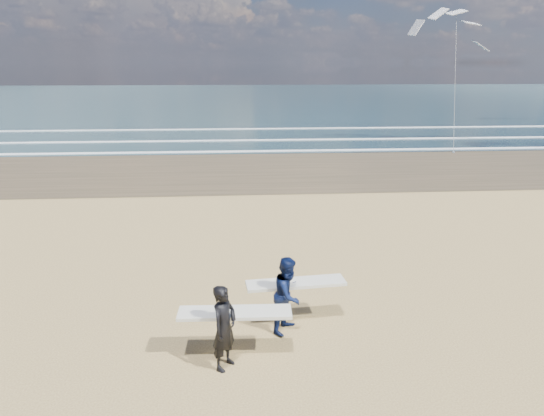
{
  "coord_description": "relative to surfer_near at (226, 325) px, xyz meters",
  "views": [
    {
      "loc": [
        0.7,
        -8.61,
        5.61
      ],
      "look_at": [
        1.72,
        6.0,
        1.21
      ],
      "focal_mm": 32.0,
      "sensor_mm": 36.0,
      "label": 1
    }
  ],
  "objects": [
    {
      "name": "kite_1",
      "position": [
        14.81,
        24.47,
        4.65
      ],
      "size": [
        5.72,
        4.73,
        9.99
      ],
      "color": "slate",
      "rests_on": "ground"
    },
    {
      "name": "foam_breakers",
      "position": [
        19.6,
        28.56,
        -0.81
      ],
      "size": [
        220.0,
        11.7,
        0.05
      ],
      "color": "white",
      "rests_on": "ground"
    },
    {
      "name": "ocean",
      "position": [
        19.6,
        72.46,
        -0.86
      ],
      "size": [
        220.0,
        100.0,
        0.02
      ],
      "primitive_type": "cube",
      "color": "#192F37",
      "rests_on": "ground"
    },
    {
      "name": "surfer_far",
      "position": [
        1.32,
        1.25,
        -0.01
      ],
      "size": [
        2.24,
        1.23,
        1.69
      ],
      "color": "#0A153D",
      "rests_on": "ground"
    },
    {
      "name": "surfer_near",
      "position": [
        0.0,
        0.0,
        0.0
      ],
      "size": [
        2.22,
        1.02,
        1.69
      ],
      "color": "black",
      "rests_on": "ground"
    }
  ]
}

